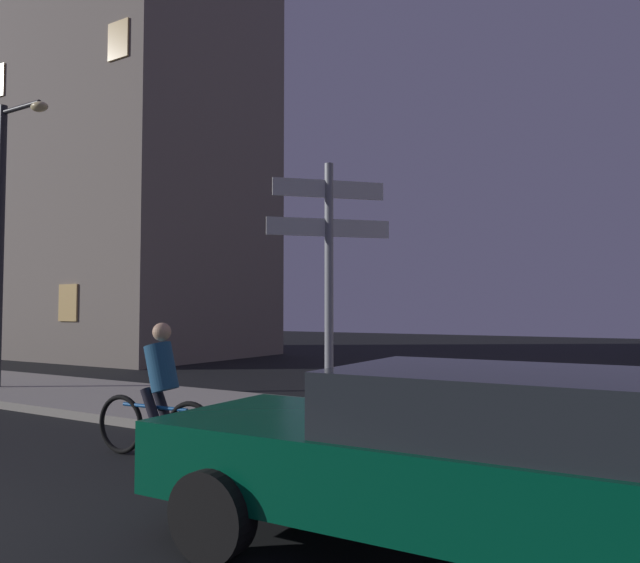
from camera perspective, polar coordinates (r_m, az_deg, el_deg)
The scene contains 6 objects.
sidewalk_kerb at distance 9.55m, azimuth -3.16°, elevation -12.94°, with size 40.00×3.17×0.14m, color gray.
signpost at distance 8.01m, azimuth 0.87°, elevation 1.22°, with size 1.23×1.23×3.61m.
street_lamp at distance 14.31m, azimuth -27.91°, elevation 5.37°, with size 1.56×0.28×6.04m.
car_side_parked at distance 4.44m, azimuth 14.16°, elevation -15.96°, with size 4.64×1.99×1.35m.
cyclist at distance 7.39m, azimuth -15.31°, elevation -10.53°, with size 1.82×0.34×1.61m.
building_left_block at distance 25.57m, azimuth -18.75°, elevation 10.64°, with size 10.88×7.57×15.25m.
Camera 1 is at (5.26, -1.51, 1.76)m, focal length 33.31 mm.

